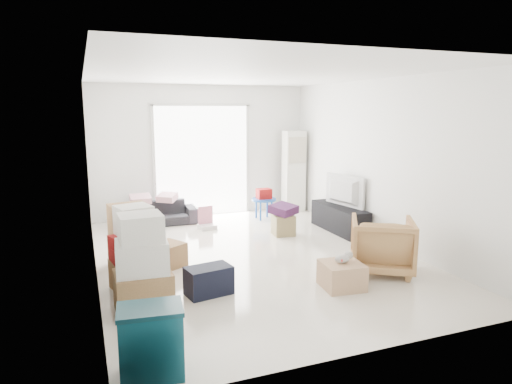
{
  "coord_description": "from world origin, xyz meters",
  "views": [
    {
      "loc": [
        -2.34,
        -6.24,
        2.2
      ],
      "look_at": [
        0.13,
        0.2,
        0.95
      ],
      "focal_mm": 32.0,
      "sensor_mm": 36.0,
      "label": 1
    }
  ],
  "objects": [
    {
      "name": "room_shell",
      "position": [
        0.0,
        0.0,
        1.35
      ],
      "size": [
        4.98,
        6.48,
        3.18
      ],
      "color": "silver",
      "rests_on": "ground"
    },
    {
      "name": "sliding_door",
      "position": [
        0.0,
        2.98,
        1.24
      ],
      "size": [
        2.1,
        0.04,
        2.33
      ],
      "color": "white",
      "rests_on": "room_shell"
    },
    {
      "name": "ac_tower",
      "position": [
        1.95,
        2.65,
        0.88
      ],
      "size": [
        0.45,
        0.3,
        1.75
      ],
      "primitive_type": "cube",
      "color": "white",
      "rests_on": "room_shell"
    },
    {
      "name": "tv_console",
      "position": [
        2.0,
        0.79,
        0.23
      ],
      "size": [
        0.42,
        1.41,
        0.47
      ],
      "primitive_type": "cube",
      "color": "black",
      "rests_on": "room_shell"
    },
    {
      "name": "television",
      "position": [
        2.0,
        0.79,
        0.53
      ],
      "size": [
        0.73,
        1.06,
        0.13
      ],
      "primitive_type": "imported",
      "rotation": [
        0.0,
        0.0,
        1.75
      ],
      "color": "black",
      "rests_on": "tv_console"
    },
    {
      "name": "sofa",
      "position": [
        -1.05,
        2.5,
        0.29
      ],
      "size": [
        1.52,
        0.5,
        0.59
      ],
      "primitive_type": "imported",
      "rotation": [
        0.0,
        0.0,
        -0.04
      ],
      "color": "black",
      "rests_on": "room_shell"
    },
    {
      "name": "pillow_left",
      "position": [
        -1.35,
        2.47,
        0.65
      ],
      "size": [
        0.41,
        0.33,
        0.13
      ],
      "primitive_type": "cube",
      "rotation": [
        0.0,
        0.0,
        0.03
      ],
      "color": "#D69CAA",
      "rests_on": "sofa"
    },
    {
      "name": "pillow_right",
      "position": [
        -0.85,
        2.46,
        0.65
      ],
      "size": [
        0.44,
        0.43,
        0.12
      ],
      "primitive_type": "cube",
      "rotation": [
        0.0,
        0.0,
        -0.64
      ],
      "color": "#D69CAA",
      "rests_on": "sofa"
    },
    {
      "name": "armchair",
      "position": [
        1.41,
        -1.26,
        0.42
      ],
      "size": [
        1.09,
        1.07,
        0.83
      ],
      "primitive_type": "imported",
      "rotation": [
        0.0,
        0.0,
        2.59
      ],
      "color": "tan",
      "rests_on": "room_shell"
    },
    {
      "name": "storage_bins",
      "position": [
        -1.9,
        -2.66,
        0.31
      ],
      "size": [
        0.57,
        0.43,
        0.61
      ],
      "rotation": [
        0.0,
        0.0,
        -0.11
      ],
      "color": "#0F4A59",
      "rests_on": "room_shell"
    },
    {
      "name": "box_stack_a",
      "position": [
        -1.8,
        -1.37,
        0.49
      ],
      "size": [
        0.61,
        0.52,
        1.1
      ],
      "rotation": [
        0.0,
        0.0,
        -0.09
      ],
      "color": "#986B45",
      "rests_on": "room_shell"
    },
    {
      "name": "box_stack_b",
      "position": [
        -1.8,
        -0.68,
        0.46
      ],
      "size": [
        0.65,
        0.65,
        1.05
      ],
      "rotation": [
        0.0,
        0.0,
        0.23
      ],
      "color": "#986B45",
      "rests_on": "room_shell"
    },
    {
      "name": "box_stack_c",
      "position": [
        -1.77,
        0.19,
        0.43
      ],
      "size": [
        0.62,
        0.59,
        0.89
      ],
      "rotation": [
        0.0,
        0.0,
        0.02
      ],
      "color": "#986B45",
      "rests_on": "room_shell"
    },
    {
      "name": "loose_box",
      "position": [
        -1.29,
        0.0,
        0.17
      ],
      "size": [
        0.56,
        0.56,
        0.34
      ],
      "primitive_type": "cube",
      "rotation": [
        0.0,
        0.0,
        0.55
      ],
      "color": "#986B45",
      "rests_on": "room_shell"
    },
    {
      "name": "duffel_bag",
      "position": [
        -1.01,
        -1.17,
        0.17
      ],
      "size": [
        0.59,
        0.41,
        0.34
      ],
      "primitive_type": "cube",
      "rotation": [
        0.0,
        0.0,
        0.17
      ],
      "color": "black",
      "rests_on": "room_shell"
    },
    {
      "name": "ottoman",
      "position": [
        0.93,
        0.93,
        0.18
      ],
      "size": [
        0.4,
        0.4,
        0.36
      ],
      "primitive_type": "cube",
      "rotation": [
        0.0,
        0.0,
        -0.11
      ],
      "color": "#988458",
      "rests_on": "room_shell"
    },
    {
      "name": "blanket",
      "position": [
        0.93,
        0.93,
        0.43
      ],
      "size": [
        0.53,
        0.53,
        0.14
      ],
      "primitive_type": "cube",
      "rotation": [
        0.0,
        0.0,
        0.47
      ],
      "color": "#50204F",
      "rests_on": "ottoman"
    },
    {
      "name": "kids_table",
      "position": [
        1.05,
        2.16,
        0.44
      ],
      "size": [
        0.49,
        0.49,
        0.62
      ],
      "rotation": [
        0.0,
        0.0,
        -0.09
      ],
      "color": "#1850B2",
      "rests_on": "room_shell"
    },
    {
      "name": "toy_walker",
      "position": [
        -0.23,
        1.85,
        0.11
      ],
      "size": [
        0.34,
        0.31,
        0.41
      ],
      "rotation": [
        0.0,
        0.0,
        0.13
      ],
      "color": "silver",
      "rests_on": "room_shell"
    },
    {
      "name": "wood_crate",
      "position": [
        0.6,
        -1.57,
        0.16
      ],
      "size": [
        0.53,
        0.53,
        0.32
      ],
      "primitive_type": "cube",
      "rotation": [
        0.0,
        0.0,
        -0.11
      ],
      "color": "tan",
      "rests_on": "room_shell"
    },
    {
      "name": "plush_bunny",
      "position": [
        0.63,
        -1.56,
        0.38
      ],
      "size": [
        0.26,
        0.15,
        0.13
      ],
      "rotation": [
        0.0,
        0.0,
        0.29
      ],
      "color": "#B2ADA8",
      "rests_on": "wood_crate"
    }
  ]
}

